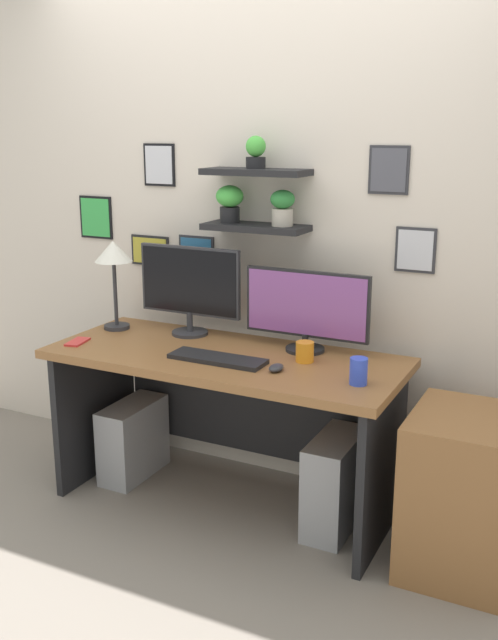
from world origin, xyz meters
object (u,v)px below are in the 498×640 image
(water_cup, at_px, (359,371))
(computer_tower_left, at_px, (133,439))
(keyboard, at_px, (218,359))
(drawer_cabinet, at_px, (464,494))
(monitor_left, at_px, (190,286))
(computer_mouse, at_px, (276,368))
(desk_lamp, at_px, (114,259))
(desk, at_px, (230,393))
(coffee_mug, at_px, (305,352))
(monitor_right, at_px, (306,309))
(computer_tower_right, at_px, (335,483))
(cell_phone, at_px, (77,342))

(water_cup, relative_size, computer_tower_left, 0.27)
(keyboard, bearing_deg, drawer_cabinet, 3.59)
(drawer_cabinet, relative_size, computer_tower_left, 1.66)
(monitor_left, relative_size, drawer_cabinet, 0.83)
(keyboard, distance_m, computer_mouse, 0.29)
(keyboard, height_order, desk_lamp, desk_lamp)
(desk, relative_size, computer_mouse, 18.12)
(monitor_left, distance_m, keyboard, 0.51)
(desk_lamp, distance_m, drawer_cabinet, 1.97)
(coffee_mug, distance_m, drawer_cabinet, 0.87)
(desk_lamp, height_order, coffee_mug, desk_lamp)
(monitor_right, height_order, water_cup, monitor_right)
(desk_lamp, height_order, computer_tower_right, desk_lamp)
(desk, height_order, computer_mouse, computer_mouse)
(computer_mouse, bearing_deg, coffee_mug, 71.55)
(keyboard, relative_size, cell_phone, 3.14)
(desk_lamp, bearing_deg, computer_tower_left, -32.35)
(monitor_right, xyz_separation_m, keyboard, (-0.29, -0.32, -0.19))
(coffee_mug, height_order, water_cup, water_cup)
(cell_phone, relative_size, drawer_cabinet, 0.21)
(keyboard, distance_m, desk_lamp, 0.84)
(cell_phone, distance_m, drawer_cabinet, 1.87)
(monitor_left, relative_size, computer_tower_right, 1.26)
(computer_mouse, bearing_deg, monitor_right, 90.10)
(desk_lamp, relative_size, water_cup, 4.11)
(water_cup, distance_m, computer_tower_left, 1.39)
(drawer_cabinet, bearing_deg, water_cup, -169.78)
(cell_phone, bearing_deg, water_cup, -9.76)
(monitor_left, distance_m, cell_phone, 0.60)
(drawer_cabinet, distance_m, computer_tower_right, 0.58)
(keyboard, distance_m, computer_tower_left, 0.83)
(keyboard, distance_m, cell_phone, 0.74)
(desk, height_order, computer_tower_right, desk)
(monitor_left, xyz_separation_m, cell_phone, (-0.40, -0.38, -0.24))
(computer_tower_left, relative_size, computer_tower_right, 0.92)
(coffee_mug, bearing_deg, drawer_cabinet, -7.43)
(monitor_left, height_order, computer_tower_left, monitor_left)
(desk_lamp, distance_m, computer_tower_right, 1.53)
(keyboard, xyz_separation_m, computer_mouse, (0.29, -0.01, 0.01))
(water_cup, distance_m, computer_tower_right, 0.62)
(monitor_left, height_order, computer_mouse, monitor_left)
(cell_phone, bearing_deg, coffee_mug, -0.16)
(monitor_left, relative_size, monitor_right, 0.92)
(desk, height_order, keyboard, keyboard)
(computer_mouse, bearing_deg, keyboard, 177.89)
(drawer_cabinet, bearing_deg, monitor_left, 169.90)
(monitor_left, distance_m, computer_tower_right, 1.17)
(monitor_left, bearing_deg, drawer_cabinet, -10.10)
(keyboard, bearing_deg, monitor_right, 47.93)
(water_cup, bearing_deg, computer_tower_left, 172.57)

